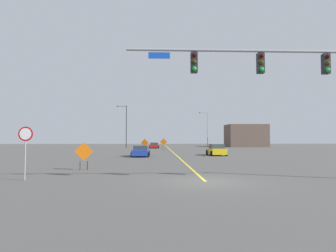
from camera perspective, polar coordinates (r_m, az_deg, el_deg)
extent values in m
plane|color=#4C4947|center=(14.73, 7.56, -11.00)|extent=(192.33, 192.33, 0.00)
cube|color=yellow|center=(67.87, -0.09, -4.31)|extent=(0.16, 106.85, 0.01)
cylinder|color=gray|center=(15.97, 18.00, 14.09)|extent=(13.82, 0.14, 0.14)
cube|color=black|center=(17.28, 29.05, 10.80)|extent=(0.34, 0.32, 1.05)
sphere|color=#3A0503|center=(17.22, 29.32, 12.05)|extent=(0.22, 0.22, 0.22)
sphere|color=#3C3106|center=(17.14, 29.35, 10.92)|extent=(0.22, 0.22, 0.22)
sphere|color=green|center=(17.06, 29.37, 9.77)|extent=(0.22, 0.22, 0.22)
cube|color=black|center=(15.80, 18.03, 11.85)|extent=(0.34, 0.32, 1.05)
sphere|color=#3A0503|center=(15.74, 18.23, 13.23)|extent=(0.22, 0.22, 0.22)
sphere|color=#3C3106|center=(15.65, 18.25, 11.99)|extent=(0.22, 0.22, 0.22)
sphere|color=green|center=(15.57, 18.27, 10.74)|extent=(0.22, 0.22, 0.22)
cube|color=black|center=(14.99, 5.23, 12.52)|extent=(0.34, 0.32, 1.05)
sphere|color=#3A0503|center=(14.93, 5.31, 13.98)|extent=(0.22, 0.22, 0.22)
sphere|color=#3C3106|center=(14.83, 5.32, 12.69)|extent=(0.22, 0.22, 0.22)
sphere|color=green|center=(14.74, 5.32, 11.37)|extent=(0.22, 0.22, 0.22)
cube|color=#1447B7|center=(14.97, -1.78, 13.94)|extent=(1.10, 0.03, 0.32)
cylinder|color=gray|center=(16.75, -26.72, -6.22)|extent=(0.07, 0.07, 2.04)
cylinder|color=#B20F14|center=(16.71, -26.63, -1.42)|extent=(0.76, 0.03, 0.76)
cylinder|color=white|center=(16.69, -26.66, -1.42)|extent=(0.61, 0.01, 0.61)
cylinder|color=gray|center=(78.65, 7.90, -0.63)|extent=(0.16, 0.16, 9.33)
cylinder|color=gray|center=(78.75, 7.12, 2.65)|extent=(2.12, 0.08, 0.08)
cube|color=#262628|center=(78.58, 6.36, 2.66)|extent=(0.44, 0.24, 0.14)
cylinder|color=black|center=(65.31, -8.35, -0.13)|extent=(0.16, 0.16, 9.63)
cylinder|color=black|center=(65.78, -9.21, 3.93)|extent=(2.03, 0.08, 0.08)
cube|color=#262628|center=(65.91, -10.08, 3.92)|extent=(0.44, 0.24, 0.14)
cube|color=orange|center=(54.65, -0.90, -3.20)|extent=(1.38, 0.25, 1.39)
cylinder|color=black|center=(54.71, -1.18, -4.35)|extent=(0.05, 0.05, 0.77)
cylinder|color=black|center=(54.64, -0.62, -4.35)|extent=(0.05, 0.05, 0.77)
cube|color=orange|center=(46.40, -4.68, -3.35)|extent=(1.27, 0.31, 1.30)
cylinder|color=black|center=(46.49, -4.99, -4.66)|extent=(0.05, 0.05, 0.79)
cylinder|color=black|center=(46.36, -4.39, -4.67)|extent=(0.05, 0.05, 0.79)
cube|color=orange|center=(20.63, -16.49, -4.92)|extent=(1.27, 0.17, 1.28)
cylinder|color=black|center=(20.74, -17.21, -7.57)|extent=(0.05, 0.05, 0.61)
cylinder|color=black|center=(20.66, -15.84, -7.61)|extent=(0.05, 0.05, 0.61)
cube|color=gold|center=(37.09, 9.65, -5.00)|extent=(1.94, 4.00, 0.73)
cube|color=#333D47|center=(36.87, 9.72, -4.01)|extent=(1.70, 1.88, 0.56)
cylinder|color=black|center=(38.66, 10.52, -5.20)|extent=(0.24, 0.65, 0.64)
cylinder|color=black|center=(38.26, 7.83, -5.24)|extent=(0.24, 0.65, 0.64)
cylinder|color=black|center=(35.98, 11.60, -5.39)|extent=(0.24, 0.65, 0.64)
cylinder|color=black|center=(35.55, 8.72, -5.45)|extent=(0.24, 0.65, 0.64)
cube|color=#1E389E|center=(34.50, -5.48, -5.28)|extent=(1.91, 4.15, 0.65)
cube|color=#333D47|center=(34.68, -5.45, -4.30)|extent=(1.70, 2.08, 0.51)
cylinder|color=black|center=(33.15, -7.26, -5.68)|extent=(0.23, 0.64, 0.64)
cylinder|color=black|center=(33.01, -4.06, -5.71)|extent=(0.23, 0.64, 0.64)
cylinder|color=black|center=(36.02, -6.78, -5.42)|extent=(0.23, 0.64, 0.64)
cylinder|color=black|center=(35.89, -3.83, -5.45)|extent=(0.23, 0.64, 0.64)
cube|color=red|center=(63.19, -2.77, -4.03)|extent=(2.01, 4.47, 0.59)
cube|color=#333D47|center=(63.40, -2.76, -3.55)|extent=(1.77, 2.53, 0.47)
cylinder|color=black|center=(61.69, -3.71, -4.19)|extent=(0.24, 0.65, 0.64)
cylinder|color=black|center=(61.62, -1.94, -4.20)|extent=(0.24, 0.65, 0.64)
cylinder|color=black|center=(64.78, -3.56, -4.11)|extent=(0.24, 0.65, 0.64)
cylinder|color=black|center=(64.71, -1.88, -4.12)|extent=(0.24, 0.65, 0.64)
cube|color=brown|center=(75.50, 15.32, -1.88)|extent=(9.70, 7.16, 5.67)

